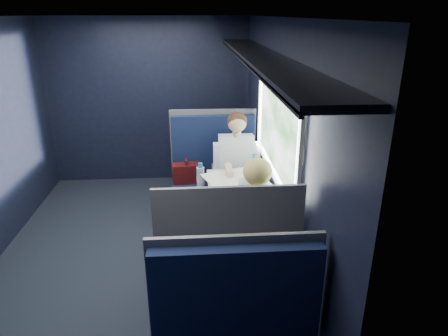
{
  "coord_description": "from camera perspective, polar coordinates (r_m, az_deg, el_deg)",
  "views": [
    {
      "loc": [
        0.64,
        -3.54,
        2.33
      ],
      "look_at": [
        0.9,
        0.0,
        0.95
      ],
      "focal_mm": 32.0,
      "sensor_mm": 36.0,
      "label": 1
    }
  ],
  "objects": [
    {
      "name": "man",
      "position": [
        4.56,
        1.86,
        0.54
      ],
      "size": [
        0.53,
        0.56,
        1.32
      ],
      "color": "black",
      "rests_on": "ground"
    },
    {
      "name": "room_shell",
      "position": [
        3.69,
        -13.82,
        7.28
      ],
      "size": [
        3.0,
        4.4,
        2.4
      ],
      "color": "black",
      "rests_on": "ground"
    },
    {
      "name": "seat_bay_near",
      "position": [
        4.81,
        -1.52,
        -2.12
      ],
      "size": [
        1.04,
        0.62,
        1.26
      ],
      "color": "black",
      "rests_on": "ground"
    },
    {
      "name": "laptop",
      "position": [
        3.94,
        4.45,
        -1.62
      ],
      "size": [
        0.28,
        0.33,
        0.23
      ],
      "color": "silver",
      "rests_on": "table"
    },
    {
      "name": "papers",
      "position": [
        3.97,
        2.43,
        -2.33
      ],
      "size": [
        0.8,
        0.96,
        0.01
      ],
      "primitive_type": "cube",
      "rotation": [
        0.0,
        0.0,
        0.35
      ],
      "color": "white",
      "rests_on": "table"
    },
    {
      "name": "woman",
      "position": [
        3.28,
        4.44,
        -8.01
      ],
      "size": [
        0.53,
        0.56,
        1.32
      ],
      "color": "black",
      "rests_on": "ground"
    },
    {
      "name": "ground",
      "position": [
        4.29,
        -12.37,
        -12.31
      ],
      "size": [
        2.8,
        4.2,
        0.01
      ],
      "primitive_type": "cube",
      "color": "black"
    },
    {
      "name": "cup",
      "position": [
        4.31,
        5.28,
        0.23
      ],
      "size": [
        0.08,
        0.08,
        0.1
      ],
      "primitive_type": "cylinder",
      "color": "white",
      "rests_on": "table"
    },
    {
      "name": "seat_bay_far",
      "position": [
        3.29,
        0.27,
        -14.4
      ],
      "size": [
        1.04,
        0.62,
        1.26
      ],
      "color": "black",
      "rests_on": "ground"
    },
    {
      "name": "bottle_small",
      "position": [
        4.2,
        4.27,
        0.36
      ],
      "size": [
        0.06,
        0.06,
        0.22
      ],
      "color": "silver",
      "rests_on": "table"
    },
    {
      "name": "table",
      "position": [
        3.93,
        1.93,
        -3.84
      ],
      "size": [
        0.62,
        1.0,
        0.74
      ],
      "color": "#54565E",
      "rests_on": "ground"
    },
    {
      "name": "seat_row_front",
      "position": [
        5.67,
        -1.85,
        1.47
      ],
      "size": [
        1.04,
        0.51,
        1.16
      ],
      "color": "black",
      "rests_on": "ground"
    }
  ]
}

